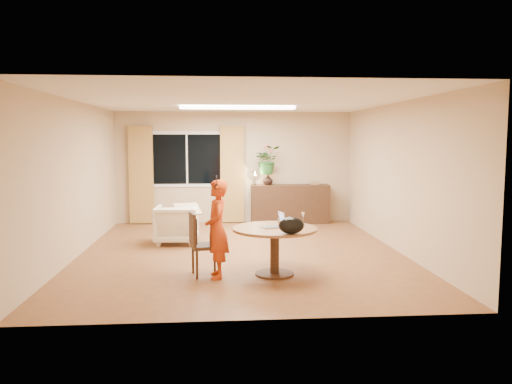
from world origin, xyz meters
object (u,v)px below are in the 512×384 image
(armchair, at_px, (177,224))
(child, at_px, (217,229))
(sideboard, at_px, (290,204))
(dining_table, at_px, (275,238))
(dining_chair, at_px, (206,244))

(armchair, bearing_deg, child, 110.03)
(sideboard, bearing_deg, dining_table, -101.17)
(armchair, xyz_separation_m, sideboard, (2.47, 2.11, 0.09))
(dining_table, height_order, child, child)
(armchair, distance_m, sideboard, 3.25)
(dining_chair, xyz_separation_m, sideboard, (1.87, 4.41, -0.01))
(dining_chair, bearing_deg, sideboard, 54.31)
(dining_chair, relative_size, armchair, 1.16)
(dining_table, relative_size, armchair, 1.53)
(dining_chair, bearing_deg, child, -50.94)
(sideboard, bearing_deg, dining_chair, -112.96)
(child, distance_m, armchair, 2.57)
(child, bearing_deg, dining_table, 90.91)
(dining_chair, height_order, sideboard, dining_chair)
(dining_table, xyz_separation_m, sideboard, (0.88, 4.46, -0.09))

